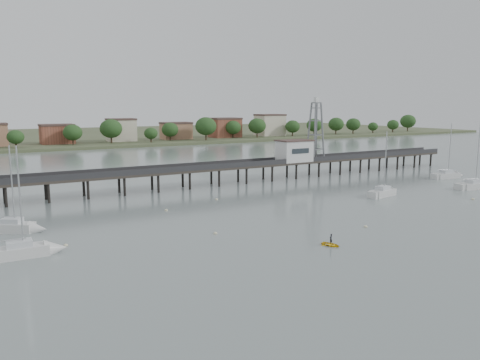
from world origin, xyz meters
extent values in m
plane|color=gray|center=(0.00, 0.00, 0.00)|extent=(500.00, 500.00, 0.00)
cube|color=#2D2823|center=(0.00, 60.00, 3.75)|extent=(150.00, 5.00, 0.50)
cube|color=#333335|center=(0.00, 57.60, 4.55)|extent=(150.00, 0.12, 1.10)
cube|color=#333335|center=(0.00, 62.40, 4.55)|extent=(150.00, 0.12, 1.10)
cylinder|color=black|center=(0.00, 58.10, 1.80)|extent=(0.50, 0.50, 4.40)
cylinder|color=black|center=(0.00, 61.90, 1.80)|extent=(0.50, 0.50, 4.40)
cylinder|color=black|center=(73.00, 58.10, 1.80)|extent=(0.50, 0.50, 4.40)
cylinder|color=black|center=(73.00, 61.90, 1.80)|extent=(0.50, 0.50, 4.40)
cube|color=silver|center=(25.00, 60.00, 6.50)|extent=(8.00, 5.00, 5.00)
cube|color=#4C3833|center=(25.00, 60.00, 9.15)|extent=(8.40, 5.40, 0.30)
cube|color=slate|center=(31.50, 60.00, 18.15)|extent=(1.80, 1.80, 0.30)
cube|color=silver|center=(31.50, 60.00, 18.90)|extent=(0.90, 0.90, 1.20)
cube|color=silver|center=(25.96, 32.35, 0.48)|extent=(6.33, 3.38, 1.65)
cone|color=silver|center=(29.65, 33.03, 0.48)|extent=(2.88, 2.75, 2.34)
cube|color=silver|center=(25.96, 32.35, 1.65)|extent=(2.96, 2.32, 0.75)
cylinder|color=#A5A8AA|center=(26.37, 32.43, 6.93)|extent=(0.18, 0.18, 11.26)
cylinder|color=#A5A8AA|center=(24.98, 32.17, 2.20)|extent=(3.47, 0.75, 0.12)
cube|color=silver|center=(-38.88, 27.06, 0.48)|extent=(6.30, 2.56, 1.65)
cone|color=silver|center=(-34.97, 26.98, 0.48)|extent=(2.65, 2.48, 2.43)
cube|color=silver|center=(-38.88, 27.06, 1.65)|extent=(2.82, 2.00, 0.75)
cylinder|color=#A5A8AA|center=(-38.45, 27.05, 7.16)|extent=(0.18, 0.18, 11.73)
cylinder|color=#A5A8AA|center=(-39.92, 27.08, 2.20)|extent=(3.65, 0.19, 0.12)
cube|color=silver|center=(49.18, 28.68, 0.48)|extent=(7.48, 3.60, 1.65)
cube|color=silver|center=(49.18, 28.68, 1.65)|extent=(3.44, 2.59, 0.75)
cylinder|color=#A5A8AA|center=(49.68, 28.62, 8.06)|extent=(0.18, 0.18, 13.51)
cylinder|color=#A5A8AA|center=(47.99, 28.82, 2.20)|extent=(4.19, 0.60, 0.12)
cube|color=silver|center=(-38.70, 39.62, 0.48)|extent=(6.10, 4.98, 1.65)
cone|color=silver|center=(-35.63, 37.70, 0.48)|extent=(3.24, 3.19, 2.25)
cube|color=silver|center=(-38.70, 39.62, 1.65)|extent=(3.14, 2.89, 0.75)
cylinder|color=#A5A8AA|center=(-38.36, 39.41, 6.73)|extent=(0.18, 0.18, 10.85)
cylinder|color=#A5A8AA|center=(-39.51, 40.14, 2.20)|extent=(2.92, 1.89, 0.12)
cube|color=silver|center=(56.83, 40.86, 0.48)|extent=(6.67, 3.38, 1.65)
cone|color=silver|center=(60.78, 40.28, 0.48)|extent=(2.99, 2.84, 2.48)
cube|color=silver|center=(56.83, 40.86, 1.65)|extent=(3.09, 2.37, 0.75)
cylinder|color=#A5A8AA|center=(57.27, 40.79, 7.28)|extent=(0.18, 0.18, 11.96)
cylinder|color=#A5A8AA|center=(55.78, 41.01, 2.20)|extent=(3.70, 0.66, 0.12)
imported|color=yellow|center=(-4.52, 12.43, 0.00)|extent=(1.86, 1.03, 2.50)
imported|color=black|center=(-4.52, 12.43, 0.00)|extent=(0.93, 1.36, 0.31)
ellipsoid|color=beige|center=(-15.20, 41.58, 0.08)|extent=(0.56, 0.56, 0.39)
ellipsoid|color=beige|center=(33.57, 39.23, 0.08)|extent=(0.56, 0.56, 0.39)
ellipsoid|color=beige|center=(5.95, 16.85, 0.08)|extent=(0.56, 0.56, 0.39)
ellipsoid|color=beige|center=(-33.48, 29.10, 0.08)|extent=(0.56, 0.56, 0.39)
ellipsoid|color=beige|center=(38.19, 21.48, 0.08)|extent=(0.56, 0.56, 0.39)
ellipsoid|color=beige|center=(-14.59, 24.65, 0.08)|extent=(0.56, 0.56, 0.39)
ellipsoid|color=beige|center=(-3.66, 45.51, 0.08)|extent=(0.56, 0.56, 0.39)
cube|color=#475133|center=(0.00, 245.00, 0.50)|extent=(500.00, 170.00, 1.40)
cube|color=brown|center=(-10.00, 183.00, 5.70)|extent=(13.00, 10.50, 9.00)
cube|color=brown|center=(18.00, 183.00, 5.70)|extent=(13.00, 10.50, 9.00)
cube|color=brown|center=(45.00, 183.00, 5.70)|extent=(13.00, 10.50, 9.00)
cube|color=brown|center=(72.00, 183.00, 5.70)|extent=(13.00, 10.50, 9.00)
cube|color=brown|center=(100.00, 183.00, 5.70)|extent=(13.00, 10.50, 9.00)
ellipsoid|color=#213E19|center=(0.00, 171.00, 6.00)|extent=(8.00, 8.00, 6.80)
ellipsoid|color=#213E19|center=(120.00, 171.00, 6.00)|extent=(8.00, 8.00, 6.80)
camera|label=1|loc=(-42.96, -31.05, 17.48)|focal=35.00mm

